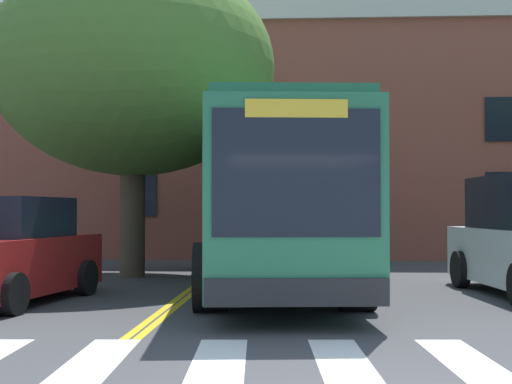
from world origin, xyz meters
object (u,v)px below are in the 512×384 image
object	(u,v)px
city_bus	(271,201)
car_navy_behind_bus	(240,225)
street_tree_curbside_small	(133,68)
car_red_near_lane	(5,255)

from	to	relation	value
city_bus	car_navy_behind_bus	world-z (taller)	city_bus
city_bus	street_tree_curbside_small	size ratio (longest dim) A/B	1.22
city_bus	car_red_near_lane	distance (m)	5.38
car_navy_behind_bus	street_tree_curbside_small	size ratio (longest dim) A/B	0.53
street_tree_curbside_small	city_bus	bearing A→B (deg)	-32.03
car_red_near_lane	street_tree_curbside_small	xyz separation A→B (m)	(1.12, 4.87, 4.21)
car_red_near_lane	car_navy_behind_bus	size ratio (longest dim) A/B	0.88
car_red_near_lane	street_tree_curbside_small	world-z (taller)	street_tree_curbside_small
car_red_near_lane	city_bus	bearing A→B (deg)	31.11
city_bus	car_navy_behind_bus	bearing A→B (deg)	97.73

